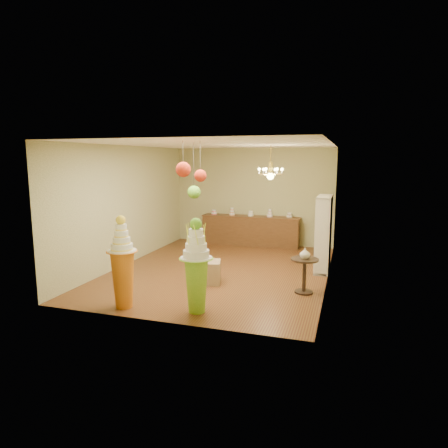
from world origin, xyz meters
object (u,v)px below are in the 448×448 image
(pedestal_green, at_px, (196,273))
(round_table, at_px, (304,271))
(pedestal_orange, at_px, (123,271))
(sideboard, at_px, (250,230))

(pedestal_green, distance_m, round_table, 2.34)
(pedestal_orange, bearing_deg, sideboard, 80.85)
(pedestal_green, bearing_deg, sideboard, 94.18)
(pedestal_green, height_order, pedestal_orange, pedestal_orange)
(sideboard, height_order, round_table, sideboard)
(pedestal_orange, xyz_separation_m, round_table, (3.04, 1.78, -0.22))
(pedestal_orange, relative_size, round_table, 2.34)
(sideboard, bearing_deg, round_table, -62.54)
(pedestal_green, bearing_deg, round_table, 43.45)
(pedestal_orange, relative_size, sideboard, 0.56)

